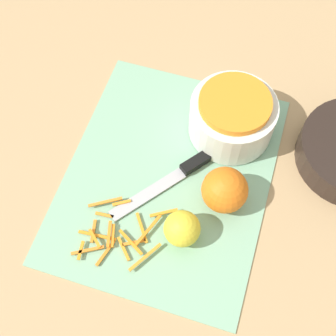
{
  "coord_description": "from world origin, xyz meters",
  "views": [
    {
      "loc": [
        0.36,
        0.11,
        0.76
      ],
      "look_at": [
        0.0,
        0.0,
        0.04
      ],
      "focal_mm": 50.0,
      "sensor_mm": 36.0,
      "label": 1
    }
  ],
  "objects_px": {
    "lemon": "(182,229)",
    "orange_left": "(225,190)",
    "bowl_speckled": "(232,116)",
    "knife": "(188,168)"
  },
  "relations": [
    {
      "from": "lemon",
      "to": "orange_left",
      "type": "bearing_deg",
      "value": 149.27
    },
    {
      "from": "orange_left",
      "to": "lemon",
      "type": "bearing_deg",
      "value": -30.73
    },
    {
      "from": "knife",
      "to": "orange_left",
      "type": "xyz_separation_m",
      "value": [
        0.04,
        0.07,
        0.03
      ]
    },
    {
      "from": "bowl_speckled",
      "to": "lemon",
      "type": "xyz_separation_m",
      "value": [
        0.23,
        -0.03,
        -0.01
      ]
    },
    {
      "from": "knife",
      "to": "orange_left",
      "type": "distance_m",
      "value": 0.09
    },
    {
      "from": "bowl_speckled",
      "to": "lemon",
      "type": "relative_size",
      "value": 2.56
    },
    {
      "from": "bowl_speckled",
      "to": "orange_left",
      "type": "distance_m",
      "value": 0.15
    },
    {
      "from": "knife",
      "to": "orange_left",
      "type": "relative_size",
      "value": 2.52
    },
    {
      "from": "knife",
      "to": "lemon",
      "type": "height_order",
      "value": "lemon"
    },
    {
      "from": "bowl_speckled",
      "to": "orange_left",
      "type": "xyz_separation_m",
      "value": [
        0.15,
        0.02,
        -0.01
      ]
    }
  ]
}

